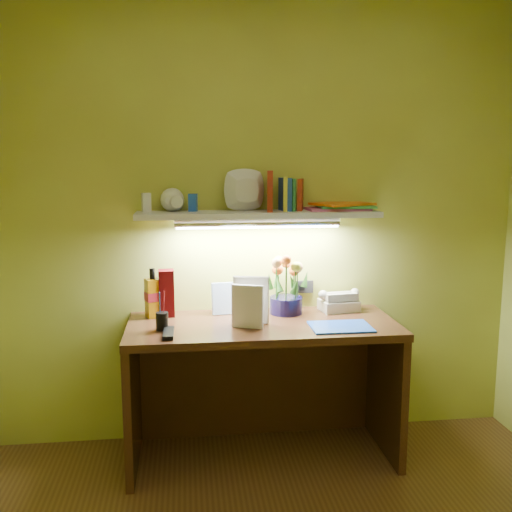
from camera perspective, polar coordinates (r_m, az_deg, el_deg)
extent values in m
cube|color=#32200D|center=(3.11, 0.67, -13.32)|extent=(1.40, 0.60, 0.75)
cube|color=silver|center=(3.28, 9.33, -4.53)|extent=(0.10, 0.08, 0.09)
cube|color=#4E050A|center=(3.12, -8.93, -3.69)|extent=(0.09, 0.09, 0.25)
cylinder|color=black|center=(2.88, -9.39, -5.85)|extent=(0.08, 0.08, 0.15)
cube|color=black|center=(2.81, -8.74, -7.62)|extent=(0.05, 0.18, 0.02)
cube|color=blue|center=(2.93, 8.46, -7.01)|extent=(0.30, 0.22, 0.01)
imported|color=beige|center=(2.95, -2.30, -4.39)|extent=(0.19, 0.06, 0.25)
imported|color=silver|center=(2.88, -2.47, -4.97)|extent=(0.16, 0.08, 0.22)
cube|color=silver|center=(3.06, 0.26, 4.20)|extent=(1.30, 0.25, 0.03)
imported|color=silver|center=(3.03, -8.55, 5.27)|extent=(0.14, 0.14, 0.10)
imported|color=silver|center=(3.02, -7.89, 5.28)|extent=(0.13, 0.13, 0.10)
imported|color=silver|center=(3.05, -0.87, 4.99)|extent=(0.27, 0.27, 0.06)
cube|color=silver|center=(3.07, -10.92, 5.27)|extent=(0.05, 0.05, 0.10)
cube|color=blue|center=(3.07, -6.33, 5.33)|extent=(0.05, 0.05, 0.10)
cube|color=#9E2C15|center=(3.06, 1.41, 6.51)|extent=(0.05, 0.15, 0.22)
cube|color=yellow|center=(3.08, 3.00, 6.20)|extent=(0.04, 0.11, 0.18)
cube|color=#2452A9|center=(3.09, 2.92, 6.17)|extent=(0.05, 0.13, 0.18)
cube|color=#277941|center=(3.10, 3.26, 6.14)|extent=(0.06, 0.11, 0.17)
cube|color=#9E2C15|center=(3.12, 4.46, 6.12)|extent=(0.06, 0.12, 0.17)
cube|color=#D25BA1|center=(3.19, 8.01, 4.71)|extent=(0.34, 0.25, 0.01)
cube|color=green|center=(3.19, 8.91, 4.93)|extent=(0.31, 0.23, 0.01)
cube|color=orange|center=(3.18, 8.63, 5.18)|extent=(0.37, 0.33, 0.01)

